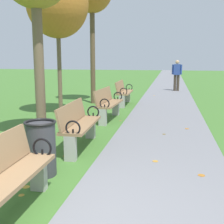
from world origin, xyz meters
TOP-DOWN VIEW (x-y plane):
  - paved_walkway at (1.11, 18.00)m, footprint 2.21×44.00m
  - park_bench_1 at (-0.50, 0.12)m, footprint 0.51×1.61m
  - park_bench_2 at (-0.50, 2.77)m, footprint 0.53×1.62m
  - park_bench_3 at (-0.50, 5.49)m, footprint 0.55×1.62m
  - park_bench_4 at (-0.50, 8.31)m, footprint 0.49×1.60m
  - tree_3 at (-2.09, 5.88)m, footprint 1.82×1.82m
  - pedestrian_walking at (1.54, 13.38)m, footprint 0.53×0.25m
  - trash_bin at (-0.65, 1.36)m, footprint 0.48×0.48m
  - scattered_leaves at (-0.02, 3.07)m, footprint 4.25×11.91m

SIDE VIEW (x-z plane):
  - paved_walkway at x=1.11m, z-range 0.00..0.02m
  - scattered_leaves at x=-0.02m, z-range 0.00..0.02m
  - trash_bin at x=-0.65m, z-range 0.00..0.84m
  - park_bench_1 at x=-0.50m, z-range 0.04..0.93m
  - park_bench_2 at x=-0.50m, z-range 0.04..0.93m
  - park_bench_3 at x=-0.50m, z-range 0.04..0.93m
  - park_bench_4 at x=-0.50m, z-range 0.04..0.93m
  - pedestrian_walking at x=1.54m, z-range 0.12..1.74m
  - tree_3 at x=-2.09m, z-range 1.15..5.47m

